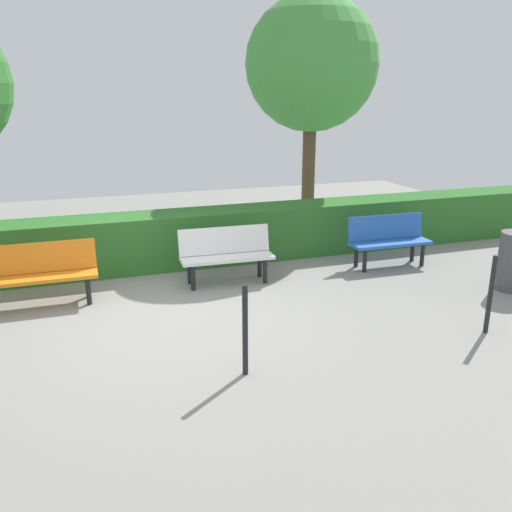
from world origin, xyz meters
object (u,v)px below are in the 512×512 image
Objects in this scene: bench_blue at (388,238)px; tree_near at (312,65)px; bench_orange at (38,272)px; bench_white at (226,253)px.

bench_blue is 4.11m from tree_near.
tree_near is at bearing -84.12° from bench_blue.
tree_near reaches higher than bench_orange.
bench_orange is 0.33× the size of tree_near.
bench_blue is 0.30× the size of tree_near.
bench_blue is 5.58m from bench_orange.
bench_orange is (5.58, -0.04, 0.00)m from bench_blue.
tree_near is at bearing -130.82° from bench_white.
bench_orange is (2.72, 0.04, 0.00)m from bench_white.
tree_near is (0.21, -2.89, 2.92)m from bench_blue.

